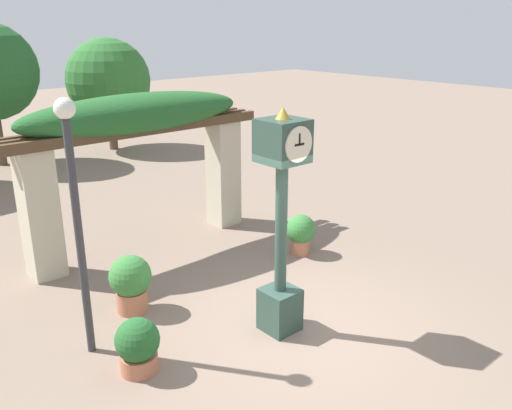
{
  "coord_description": "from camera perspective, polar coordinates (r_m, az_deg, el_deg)",
  "views": [
    {
      "loc": [
        -4.7,
        -4.52,
        4.09
      ],
      "look_at": [
        -0.1,
        0.73,
        1.7
      ],
      "focal_mm": 38.0,
      "sensor_mm": 36.0,
      "label": 1
    }
  ],
  "objects": [
    {
      "name": "potted_plant_near_right",
      "position": [
        6.91,
        -12.34,
        -14.22
      ],
      "size": [
        0.55,
        0.55,
        0.71
      ],
      "color": "#B26B4C",
      "rests_on": "ground"
    },
    {
      "name": "potted_plant_far_left",
      "position": [
        8.17,
        -13.06,
        -7.86
      ],
      "size": [
        0.62,
        0.62,
        0.87
      ],
      "color": "#B26B4C",
      "rests_on": "ground"
    },
    {
      "name": "pergola",
      "position": [
        9.96,
        -12.3,
        7.28
      ],
      "size": [
        4.92,
        1.13,
        2.88
      ],
      "color": "#BCB299",
      "rests_on": "ground"
    },
    {
      "name": "lamp_post",
      "position": [
        6.76,
        -18.51,
        0.43
      ],
      "size": [
        0.25,
        0.25,
        3.27
      ],
      "color": "#333338",
      "rests_on": "ground"
    },
    {
      "name": "potted_plant_near_left",
      "position": [
        9.91,
        4.74,
        -2.86
      ],
      "size": [
        0.54,
        0.54,
        0.75
      ],
      "color": "#B26B4C",
      "rests_on": "ground"
    },
    {
      "name": "ground_plane",
      "position": [
        7.7,
        4.27,
        -13.23
      ],
      "size": [
        60.0,
        60.0,
        0.0
      ],
      "primitive_type": "plane",
      "color": "#7F6B5B"
    },
    {
      "name": "pedestal_clock",
      "position": [
        7.05,
        2.68,
        -1.46
      ],
      "size": [
        0.54,
        0.59,
        3.09
      ],
      "color": "#2D473D",
      "rests_on": "ground"
    }
  ]
}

